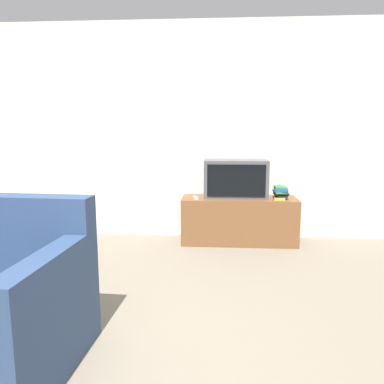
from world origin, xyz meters
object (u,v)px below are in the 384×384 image
at_px(tv_stand, 239,220).
at_px(book_stack, 280,192).
at_px(television, 236,179).
at_px(remote_on_stand, 196,198).

height_order(tv_stand, book_stack, book_stack).
relative_size(television, book_stack, 3.24).
bearing_deg(tv_stand, television, 134.87).
bearing_deg(television, remote_on_stand, -161.85).
bearing_deg(tv_stand, book_stack, -5.97).
bearing_deg(remote_on_stand, tv_stand, 11.76).
relative_size(book_stack, remote_on_stand, 1.47).
distance_m(tv_stand, remote_on_stand, 0.59).
distance_m(television, remote_on_stand, 0.53).
distance_m(tv_stand, book_stack, 0.58).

